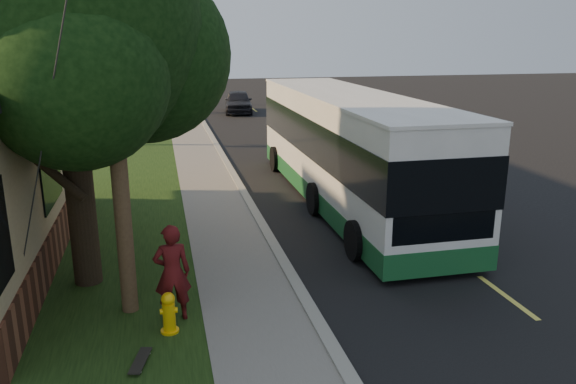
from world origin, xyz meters
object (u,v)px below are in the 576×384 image
object	(u,v)px
utility_pole	(110,61)
distant_car	(238,102)
transit_bus	(347,145)
skateboard_main	(140,361)
bare_tree_far	(150,83)
traffic_signal	(198,62)
fire_hydrant	(169,313)
skateboarder	(172,273)
bare_tree_near	(137,100)
leafy_tree	(66,29)

from	to	relation	value
utility_pole	distant_car	bearing A→B (deg)	77.78
transit_bus	skateboard_main	world-z (taller)	transit_bus
bare_tree_far	skateboard_main	size ratio (longest dim) A/B	5.18
traffic_signal	fire_hydrant	bearing A→B (deg)	-95.21
utility_pole	skateboard_main	size ratio (longest dim) A/B	11.65
bare_tree_far	skateboarder	world-z (taller)	bare_tree_far
transit_bus	distant_car	world-z (taller)	transit_bus
bare_tree_near	transit_bus	distance (m)	12.72
leafy_tree	bare_tree_near	distance (m)	15.66
fire_hydrant	distant_car	xyz separation A→B (m)	(5.32, 28.83, 0.32)
fire_hydrant	skateboarder	xyz separation A→B (m)	(0.10, 0.46, 0.54)
fire_hydrant	bare_tree_far	bearing A→B (deg)	90.76
bare_tree_far	traffic_signal	distance (m)	5.44
fire_hydrant	distant_car	world-z (taller)	distant_car
utility_pole	bare_tree_far	distance (m)	29.13
skateboard_main	distant_car	bearing A→B (deg)	78.96
fire_hydrant	utility_pole	bearing A→B (deg)	125.38
fire_hydrant	bare_tree_far	xyz separation A→B (m)	(-0.40, 30.00, 1.57)
bare_tree_far	distant_car	world-z (taller)	bare_tree_far
bare_tree_near	skateboarder	xyz separation A→B (m)	(1.00, -17.54, -1.18)
transit_bus	distant_car	bearing A→B (deg)	90.74
bare_tree_near	traffic_signal	bearing A→B (deg)	75.96
leafy_tree	distant_car	size ratio (longest dim) A/B	1.77
fire_hydrant	distant_car	size ratio (longest dim) A/B	0.17
leafy_tree	transit_bus	xyz separation A→B (m)	(7.17, 4.42, -3.37)
leafy_tree	transit_bus	size ratio (longest dim) A/B	0.62
bare_tree_far	transit_bus	xyz separation A→B (m)	(6.00, -22.93, -0.20)
bare_tree_far	traffic_signal	size ratio (longest dim) A/B	0.73
fire_hydrant	leafy_tree	size ratio (longest dim) A/B	0.09
traffic_signal	skateboarder	xyz separation A→B (m)	(-3.00, -33.54, -2.19)
utility_pole	traffic_signal	bearing A→B (deg)	83.42
traffic_signal	skateboarder	world-z (taller)	traffic_signal
fire_hydrant	skateboard_main	xyz separation A→B (m)	(-0.48, -0.91, -0.31)
utility_pole	transit_bus	bearing A→B (deg)	43.93
distant_car	leafy_tree	bearing A→B (deg)	-97.92
leafy_tree	utility_pole	bearing A→B (deg)	-62.40
skateboard_main	distant_car	size ratio (longest dim) A/B	0.18
distant_car	traffic_signal	bearing A→B (deg)	120.08
leafy_tree	distant_car	bearing A→B (deg)	75.25
fire_hydrant	skateboarder	bearing A→B (deg)	77.73
fire_hydrant	skateboarder	world-z (taller)	skateboarder
transit_bus	leafy_tree	bearing A→B (deg)	-148.36
bare_tree_far	transit_bus	world-z (taller)	bare_tree_far
skateboard_main	bare_tree_far	bearing A→B (deg)	89.86
utility_pole	skateboarder	size ratio (longest dim) A/B	5.03
fire_hydrant	skateboard_main	world-z (taller)	fire_hydrant
utility_pole	distant_car	world-z (taller)	utility_pole
bare_tree_far	distant_car	bearing A→B (deg)	-11.59
fire_hydrant	leafy_tree	xyz separation A→B (m)	(-1.57, 2.65, 4.73)
bare_tree_near	fire_hydrant	bearing A→B (deg)	-87.14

